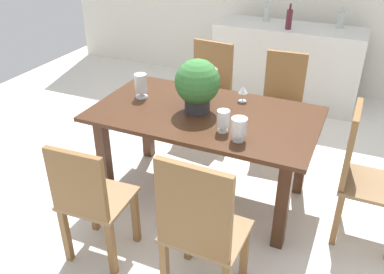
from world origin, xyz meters
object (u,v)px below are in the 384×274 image
(wine_bottle_amber, at_px, (267,13))
(chair_near_right, at_px, (199,227))
(wine_glass, at_px, (243,90))
(dining_table, at_px, (204,127))
(chair_near_left, at_px, (90,199))
(chair_far_left, at_px, (208,86))
(crystal_vase_right, at_px, (141,84))
(chair_foot_end, at_px, (361,171))
(crystal_vase_left, at_px, (223,119))
(chair_far_right, at_px, (281,99))
(crystal_vase_center_near, at_px, (239,127))
(flower_centerpiece, at_px, (198,84))
(wine_bottle_clear, at_px, (341,20))
(kitchen_counter, at_px, (286,64))
(wine_bottle_dark, at_px, (289,19))

(wine_bottle_amber, bearing_deg, chair_near_right, -80.73)
(chair_near_right, xyz_separation_m, wine_glass, (-0.18, 1.32, 0.29))
(dining_table, relative_size, chair_near_right, 1.68)
(chair_near_left, height_order, chair_far_left, chair_far_left)
(crystal_vase_right, xyz_separation_m, wine_glass, (0.79, 0.26, -0.02))
(chair_foot_end, xyz_separation_m, crystal_vase_left, (-0.94, -0.23, 0.31))
(crystal_vase_left, xyz_separation_m, crystal_vase_right, (-0.82, 0.28, 0.02))
(wine_glass, relative_size, wine_bottle_amber, 0.54)
(crystal_vase_left, bearing_deg, wine_bottle_amber, 98.70)
(chair_far_right, xyz_separation_m, chair_foot_end, (0.79, -1.01, 0.02))
(chair_far_left, distance_m, crystal_vase_center_near, 1.56)
(chair_far_left, bearing_deg, chair_near_left, -84.68)
(chair_near_left, distance_m, wine_bottle_amber, 3.36)
(flower_centerpiece, xyz_separation_m, wine_bottle_clear, (0.76, 2.34, 0.03))
(crystal_vase_center_near, xyz_separation_m, wine_bottle_clear, (0.32, 2.65, 0.15))
(chair_foot_end, bearing_deg, crystal_vase_left, 103.91)
(crystal_vase_left, xyz_separation_m, wine_bottle_clear, (0.46, 2.57, 0.16))
(crystal_vase_right, bearing_deg, wine_glass, 18.60)
(chair_near_right, xyz_separation_m, chair_far_left, (-0.77, 2.01, -0.03))
(chair_foot_end, height_order, wine_bottle_clear, wine_bottle_clear)
(chair_near_left, xyz_separation_m, chair_foot_end, (1.56, 0.99, 0.03))
(flower_centerpiece, bearing_deg, chair_near_right, -65.96)
(kitchen_counter, bearing_deg, wine_bottle_clear, 14.43)
(crystal_vase_center_near, height_order, kitchen_counter, crystal_vase_center_near)
(chair_far_right, bearing_deg, dining_table, -114.57)
(chair_near_left, xyz_separation_m, wine_glass, (0.59, 1.30, 0.35))
(crystal_vase_right, bearing_deg, flower_centerpiece, -5.54)
(crystal_vase_center_near, xyz_separation_m, wine_bottle_dark, (-0.21, 2.37, 0.17))
(wine_glass, distance_m, wine_bottle_clear, 2.09)
(chair_near_right, relative_size, chair_far_right, 1.06)
(chair_near_left, height_order, crystal_vase_center_near, crystal_vase_center_near)
(kitchen_counter, height_order, wine_bottle_amber, wine_bottle_amber)
(wine_bottle_clear, bearing_deg, crystal_vase_center_near, -96.92)
(flower_centerpiece, xyz_separation_m, wine_glass, (0.26, 0.32, -0.13))
(chair_near_right, xyz_separation_m, wine_bottle_clear, (0.31, 3.34, 0.45))
(crystal_vase_center_near, bearing_deg, chair_far_left, 119.66)
(chair_near_left, relative_size, wine_bottle_clear, 3.87)
(wine_bottle_dark, bearing_deg, crystal_vase_right, -110.56)
(flower_centerpiece, xyz_separation_m, wine_bottle_amber, (-0.10, 2.32, 0.03))
(chair_near_left, bearing_deg, dining_table, -114.36)
(chair_near_right, relative_size, kitchen_counter, 0.60)
(wine_glass, bearing_deg, dining_table, -122.82)
(crystal_vase_center_near, distance_m, wine_glass, 0.65)
(chair_far_right, height_order, chair_far_left, chair_far_left)
(chair_far_right, bearing_deg, flower_centerpiece, -117.44)
(chair_far_left, bearing_deg, crystal_vase_right, -96.66)
(dining_table, bearing_deg, crystal_vase_left, -44.96)
(wine_bottle_dark, height_order, wine_bottle_clear, wine_bottle_dark)
(dining_table, height_order, kitchen_counter, kitchen_counter)
(chair_far_right, bearing_deg, crystal_vase_left, -100.55)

